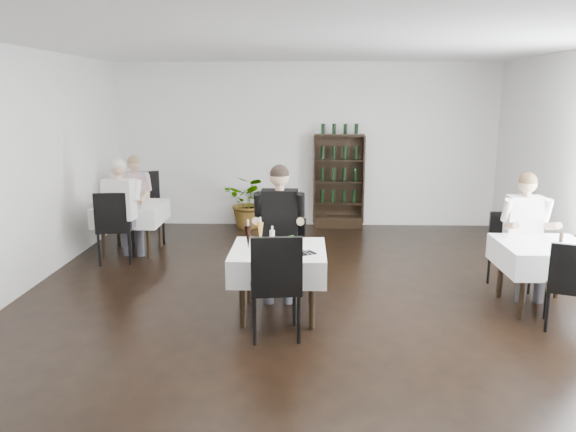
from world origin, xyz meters
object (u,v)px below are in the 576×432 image
at_px(potted_tree, 250,202).
at_px(main_table, 278,262).
at_px(diner_main, 279,221).
at_px(wine_shelf, 339,182).

bearing_deg(potted_tree, main_table, -80.25).
bearing_deg(potted_tree, diner_main, -78.74).
xyz_separation_m(wine_shelf, potted_tree, (-1.62, -0.11, -0.36)).
height_order(wine_shelf, potted_tree, wine_shelf).
distance_m(main_table, diner_main, 0.74).
bearing_deg(main_table, diner_main, 91.71).
relative_size(wine_shelf, main_table, 1.70).
bearing_deg(wine_shelf, main_table, -101.78).
xyz_separation_m(wine_shelf, diner_main, (-0.92, -3.64, 0.08)).
bearing_deg(wine_shelf, potted_tree, -175.97).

